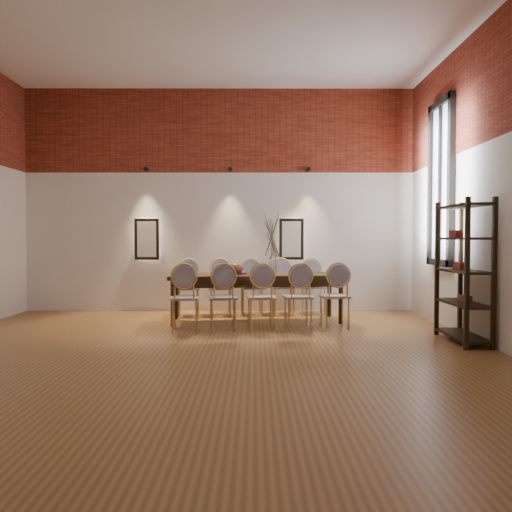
{
  "coord_description": "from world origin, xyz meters",
  "views": [
    {
      "loc": [
        0.64,
        -5.54,
        1.31
      ],
      "look_at": [
        0.66,
        1.91,
        1.05
      ],
      "focal_mm": 35.0,
      "sensor_mm": 36.0,
      "label": 1
    }
  ],
  "objects_px": {
    "chair_far_c": "(252,287)",
    "vase": "(272,265)",
    "dining_table": "(256,298)",
    "chair_far_a": "(188,288)",
    "shelving_rack": "(463,271)",
    "chair_far_e": "(314,287)",
    "chair_near_b": "(223,297)",
    "chair_near_d": "(298,297)",
    "chair_near_a": "(185,298)",
    "chair_near_c": "(261,297)",
    "chair_near_e": "(335,296)",
    "bowl": "(235,269)",
    "chair_far_b": "(220,288)",
    "book": "(238,273)",
    "chair_far_d": "(283,287)"
  },
  "relations": [
    {
      "from": "dining_table",
      "to": "chair_near_c",
      "type": "distance_m",
      "value": 0.72
    },
    {
      "from": "chair_near_b",
      "to": "book",
      "type": "relative_size",
      "value": 3.62
    },
    {
      "from": "chair_near_e",
      "to": "chair_near_b",
      "type": "bearing_deg",
      "value": -180.0
    },
    {
      "from": "dining_table",
      "to": "chair_near_c",
      "type": "height_order",
      "value": "chair_near_c"
    },
    {
      "from": "dining_table",
      "to": "chair_far_c",
      "type": "relative_size",
      "value": 2.88
    },
    {
      "from": "vase",
      "to": "chair_near_e",
      "type": "bearing_deg",
      "value": -35.18
    },
    {
      "from": "book",
      "to": "shelving_rack",
      "type": "bearing_deg",
      "value": -29.06
    },
    {
      "from": "dining_table",
      "to": "vase",
      "type": "distance_m",
      "value": 0.58
    },
    {
      "from": "chair_far_a",
      "to": "chair_near_e",
      "type": "bearing_deg",
      "value": 146.58
    },
    {
      "from": "chair_near_b",
      "to": "vase",
      "type": "height_order",
      "value": "vase"
    },
    {
      "from": "vase",
      "to": "chair_far_b",
      "type": "bearing_deg",
      "value": 143.67
    },
    {
      "from": "chair_far_d",
      "to": "shelving_rack",
      "type": "relative_size",
      "value": 0.52
    },
    {
      "from": "dining_table",
      "to": "chair_near_d",
      "type": "xyz_separation_m",
      "value": [
        0.61,
        -0.66,
        0.09
      ]
    },
    {
      "from": "chair_near_e",
      "to": "chair_far_d",
      "type": "height_order",
      "value": "same"
    },
    {
      "from": "dining_table",
      "to": "chair_near_e",
      "type": "xyz_separation_m",
      "value": [
        1.15,
        -0.61,
        0.09
      ]
    },
    {
      "from": "chair_far_b",
      "to": "chair_far_d",
      "type": "xyz_separation_m",
      "value": [
        1.08,
        0.11,
        0.0
      ]
    },
    {
      "from": "chair_near_c",
      "to": "chair_far_a",
      "type": "xyz_separation_m",
      "value": [
        -1.22,
        1.32,
        0.0
      ]
    },
    {
      "from": "chair_near_a",
      "to": "bowl",
      "type": "height_order",
      "value": "chair_near_a"
    },
    {
      "from": "chair_far_c",
      "to": "chair_far_e",
      "type": "distance_m",
      "value": 1.08
    },
    {
      "from": "chair_near_c",
      "to": "shelving_rack",
      "type": "xyz_separation_m",
      "value": [
        2.55,
        -0.86,
        0.43
      ]
    },
    {
      "from": "chair_near_a",
      "to": "chair_near_c",
      "type": "height_order",
      "value": "same"
    },
    {
      "from": "chair_near_b",
      "to": "shelving_rack",
      "type": "bearing_deg",
      "value": -20.18
    },
    {
      "from": "chair_near_e",
      "to": "bowl",
      "type": "xyz_separation_m",
      "value": [
        -1.47,
        0.52,
        0.37
      ]
    },
    {
      "from": "shelving_rack",
      "to": "chair_near_b",
      "type": "bearing_deg",
      "value": 165.02
    },
    {
      "from": "vase",
      "to": "book",
      "type": "bearing_deg",
      "value": 177.85
    },
    {
      "from": "dining_table",
      "to": "chair_far_b",
      "type": "distance_m",
      "value": 0.9
    },
    {
      "from": "dining_table",
      "to": "chair_far_a",
      "type": "height_order",
      "value": "chair_far_a"
    },
    {
      "from": "bowl",
      "to": "book",
      "type": "relative_size",
      "value": 0.92
    },
    {
      "from": "chair_near_c",
      "to": "chair_far_d",
      "type": "relative_size",
      "value": 1.0
    },
    {
      "from": "chair_far_b",
      "to": "vase",
      "type": "bearing_deg",
      "value": 138.08
    },
    {
      "from": "chair_far_a",
      "to": "vase",
      "type": "height_order",
      "value": "vase"
    },
    {
      "from": "chair_near_c",
      "to": "chair_far_c",
      "type": "bearing_deg",
      "value": 90.0
    },
    {
      "from": "chair_near_b",
      "to": "chair_near_d",
      "type": "distance_m",
      "value": 1.08
    },
    {
      "from": "chair_near_d",
      "to": "chair_far_e",
      "type": "height_order",
      "value": "same"
    },
    {
      "from": "chair_far_a",
      "to": "shelving_rack",
      "type": "relative_size",
      "value": 0.52
    },
    {
      "from": "dining_table",
      "to": "chair_near_a",
      "type": "height_order",
      "value": "chair_near_a"
    },
    {
      "from": "chair_far_c",
      "to": "chair_far_a",
      "type": "bearing_deg",
      "value": -0.0
    },
    {
      "from": "chair_near_a",
      "to": "book",
      "type": "height_order",
      "value": "chair_near_a"
    },
    {
      "from": "chair_far_c",
      "to": "vase",
      "type": "xyz_separation_m",
      "value": [
        0.32,
        -0.69,
        0.43
      ]
    },
    {
      "from": "chair_far_d",
      "to": "bowl",
      "type": "bearing_deg",
      "value": 41.27
    },
    {
      "from": "chair_near_c",
      "to": "chair_near_e",
      "type": "height_order",
      "value": "same"
    },
    {
      "from": "chair_near_c",
      "to": "shelving_rack",
      "type": "bearing_deg",
      "value": -24.17
    },
    {
      "from": "chair_near_c",
      "to": "chair_far_b",
      "type": "xyz_separation_m",
      "value": [
        -0.68,
        1.37,
        0.0
      ]
    },
    {
      "from": "shelving_rack",
      "to": "chair_far_d",
      "type": "bearing_deg",
      "value": 132.27
    },
    {
      "from": "chair_far_e",
      "to": "book",
      "type": "relative_size",
      "value": 3.62
    },
    {
      "from": "dining_table",
      "to": "chair_near_a",
      "type": "relative_size",
      "value": 2.88
    },
    {
      "from": "chair_far_c",
      "to": "bowl",
      "type": "height_order",
      "value": "chair_far_c"
    },
    {
      "from": "chair_far_a",
      "to": "chair_far_b",
      "type": "height_order",
      "value": "same"
    },
    {
      "from": "vase",
      "to": "shelving_rack",
      "type": "distance_m",
      "value": 2.86
    },
    {
      "from": "chair_near_a",
      "to": "chair_near_e",
      "type": "xyz_separation_m",
      "value": [
        2.16,
        0.21,
        0.0
      ]
    }
  ]
}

